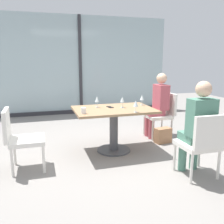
% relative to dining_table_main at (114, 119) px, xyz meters
% --- Properties ---
extents(ground_plane, '(12.00, 12.00, 0.00)m').
position_rel_dining_table_main_xyz_m(ground_plane, '(0.00, 0.00, -0.55)').
color(ground_plane, gray).
extents(window_wall_backdrop, '(5.12, 0.10, 2.70)m').
position_rel_dining_table_main_xyz_m(window_wall_backdrop, '(0.00, 3.20, 0.66)').
color(window_wall_backdrop, '#A0B7BC').
rests_on(window_wall_backdrop, ground_plane).
extents(dining_table_main, '(1.29, 0.89, 0.73)m').
position_rel_dining_table_main_xyz_m(dining_table_main, '(0.00, 0.00, 0.00)').
color(dining_table_main, '#997551').
rests_on(dining_table_main, ground_plane).
extents(chair_far_right, '(0.50, 0.46, 0.87)m').
position_rel_dining_table_main_xyz_m(chair_far_right, '(1.17, 0.50, -0.05)').
color(chair_far_right, silver).
rests_on(chair_far_right, ground_plane).
extents(chair_front_right, '(0.46, 0.50, 0.87)m').
position_rel_dining_table_main_xyz_m(chair_front_right, '(0.78, -1.26, -0.05)').
color(chair_front_right, silver).
rests_on(chair_front_right, ground_plane).
extents(chair_side_end, '(0.50, 0.46, 0.87)m').
position_rel_dining_table_main_xyz_m(chair_side_end, '(-1.45, -0.33, -0.05)').
color(chair_side_end, silver).
rests_on(chair_side_end, ground_plane).
extents(person_far_right, '(0.39, 0.34, 1.26)m').
position_rel_dining_table_main_xyz_m(person_far_right, '(1.06, 0.50, 0.15)').
color(person_far_right, '#B24C56').
rests_on(person_far_right, ground_plane).
extents(person_front_right, '(0.34, 0.39, 1.26)m').
position_rel_dining_table_main_xyz_m(person_front_right, '(0.78, -1.15, 0.15)').
color(person_front_right, '#4C7F6B').
rests_on(person_front_right, ground_plane).
extents(wine_glass_0, '(0.07, 0.07, 0.18)m').
position_rel_dining_table_main_xyz_m(wine_glass_0, '(-0.24, 0.19, 0.31)').
color(wine_glass_0, silver).
rests_on(wine_glass_0, dining_table_main).
extents(wine_glass_1, '(0.07, 0.07, 0.18)m').
position_rel_dining_table_main_xyz_m(wine_glass_1, '(0.56, 0.15, 0.31)').
color(wine_glass_1, silver).
rests_on(wine_glass_1, dining_table_main).
extents(wine_glass_2, '(0.07, 0.07, 0.18)m').
position_rel_dining_table_main_xyz_m(wine_glass_2, '(0.16, 0.04, 0.31)').
color(wine_glass_2, silver).
rests_on(wine_glass_2, dining_table_main).
extents(wine_glass_3, '(0.07, 0.07, 0.18)m').
position_rel_dining_table_main_xyz_m(wine_glass_3, '(0.23, -0.37, 0.31)').
color(wine_glass_3, silver).
rests_on(wine_glass_3, dining_table_main).
extents(coffee_cup, '(0.08, 0.08, 0.09)m').
position_rel_dining_table_main_xyz_m(coffee_cup, '(-0.54, -0.24, 0.23)').
color(coffee_cup, white).
rests_on(coffee_cup, dining_table_main).
extents(cell_phone_on_table, '(0.10, 0.15, 0.01)m').
position_rel_dining_table_main_xyz_m(cell_phone_on_table, '(-0.03, 0.11, 0.19)').
color(cell_phone_on_table, black).
rests_on(cell_phone_on_table, dining_table_main).
extents(handbag_0, '(0.32, 0.20, 0.28)m').
position_rel_dining_table_main_xyz_m(handbag_0, '(0.99, 0.13, -0.41)').
color(handbag_0, '#A3704C').
rests_on(handbag_0, ground_plane).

